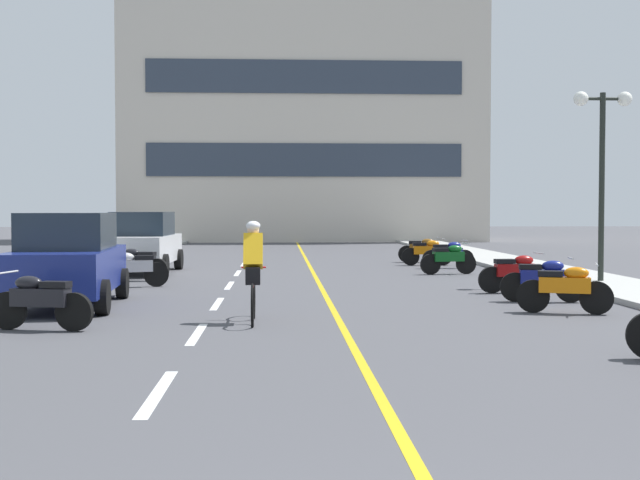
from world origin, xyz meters
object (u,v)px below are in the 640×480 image
object	(u,v)px
parked_car_near	(68,260)
motorcycle_6	(516,272)
motorcycle_10	(449,254)
cyclist_rider	(253,269)
street_lamp_mid	(602,141)
motorcycle_11	(427,252)
motorcycle_3	(40,300)
motorcycle_9	(449,258)
motorcycle_8	(138,263)
motorcycle_4	(565,288)
motorcycle_5	(543,279)
motorcycle_12	(422,249)
parked_car_mid	(143,242)
motorcycle_7	(133,268)

from	to	relation	value
parked_car_near	motorcycle_6	size ratio (longest dim) A/B	2.53
motorcycle_10	cyclist_rider	distance (m)	13.74
street_lamp_mid	motorcycle_6	distance (m)	4.43
motorcycle_6	motorcycle_11	size ratio (longest dim) A/B	1.00
parked_car_near	motorcycle_11	bearing A→B (deg)	51.56
street_lamp_mid	motorcycle_3	world-z (taller)	street_lamp_mid
motorcycle_9	cyclist_rider	bearing A→B (deg)	-118.22
cyclist_rider	motorcycle_8	bearing A→B (deg)	111.92
parked_car_near	cyclist_rider	distance (m)	4.37
street_lamp_mid	motorcycle_8	distance (m)	12.28
motorcycle_4	motorcycle_10	xyz separation A→B (m)	(0.27, 11.54, 0.00)
motorcycle_5	motorcycle_12	xyz separation A→B (m)	(-0.25, 12.75, 0.00)
parked_car_mid	motorcycle_7	world-z (taller)	parked_car_mid
motorcycle_9	motorcycle_3	bearing A→B (deg)	-128.75
motorcycle_12	parked_car_near	bearing A→B (deg)	-125.15
motorcycle_5	motorcycle_9	distance (m)	7.30
motorcycle_10	motorcycle_11	size ratio (longest dim) A/B	1.00
parked_car_near	motorcycle_5	world-z (taller)	parked_car_near
motorcycle_3	motorcycle_10	xyz separation A→B (m)	(9.15, 13.19, 0.00)
parked_car_near	motorcycle_8	xyz separation A→B (m)	(0.34, 5.82, -0.44)
motorcycle_8	motorcycle_10	bearing A→B (deg)	24.54
motorcycle_11	motorcycle_12	xyz separation A→B (m)	(0.12, 1.62, 0.00)
motorcycle_8	motorcycle_3	bearing A→B (deg)	-89.80
parked_car_mid	motorcycle_8	distance (m)	2.85
motorcycle_4	motorcycle_12	world-z (taller)	same
motorcycle_5	motorcycle_10	xyz separation A→B (m)	(0.07, 9.69, 0.00)
motorcycle_8	motorcycle_10	xyz separation A→B (m)	(9.18, 4.19, 0.00)
parked_car_near	motorcycle_12	xyz separation A→B (m)	(9.20, 13.07, -0.44)
parked_car_mid	cyclist_rider	distance (m)	11.61
motorcycle_9	parked_car_near	bearing A→B (deg)	-139.87
parked_car_near	motorcycle_4	distance (m)	9.39
parked_car_near	motorcycle_8	size ratio (longest dim) A/B	2.59
motorcycle_3	motorcycle_7	distance (m)	7.10
motorcycle_7	motorcycle_11	world-z (taller)	same
cyclist_rider	motorcycle_3	bearing A→B (deg)	-166.80
cyclist_rider	parked_car_mid	bearing A→B (deg)	108.25
motorcycle_8	motorcycle_7	bearing A→B (deg)	-83.93
motorcycle_6	motorcycle_11	xyz separation A→B (m)	(-0.34, 9.27, 0.00)
motorcycle_9	motorcycle_11	world-z (taller)	same
motorcycle_5	motorcycle_7	distance (m)	9.61
motorcycle_6	motorcycle_8	size ratio (longest dim) A/B	1.03
motorcycle_6	cyclist_rider	bearing A→B (deg)	-141.55
motorcycle_3	motorcycle_7	world-z (taller)	same
parked_car_near	motorcycle_3	distance (m)	3.23
parked_car_mid	motorcycle_5	size ratio (longest dim) A/B	2.51
parked_car_near	motorcycle_6	bearing A→B (deg)	13.01
parked_car_near	motorcycle_3	bearing A→B (deg)	-83.35
street_lamp_mid	parked_car_near	distance (m)	12.96
street_lamp_mid	cyclist_rider	xyz separation A→B (m)	(-8.41, -6.30, -2.70)
parked_car_near	motorcycle_7	world-z (taller)	parked_car_near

